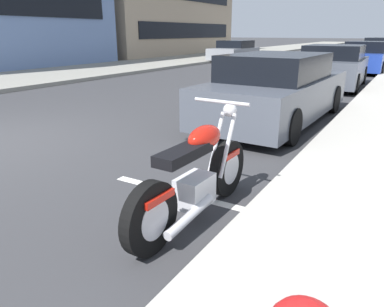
{
  "coord_description": "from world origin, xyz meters",
  "views": [
    {
      "loc": [
        -3.22,
        -5.95,
        1.77
      ],
      "look_at": [
        -0.33,
        -4.23,
        0.64
      ],
      "focal_mm": 33.9,
      "sensor_mm": 36.0,
      "label": 1
    }
  ],
  "objects_px": {
    "parked_car_near_corner": "(366,58)",
    "parked_car_at_intersection": "(277,90)",
    "car_opposite_curb": "(234,51)",
    "parked_car_far_down_curb": "(333,67)",
    "parked_car_behind_motorcycle": "(379,52)",
    "parked_motorcycle": "(196,178)"
  },
  "relations": [
    {
      "from": "parked_car_far_down_curb",
      "to": "car_opposite_curb",
      "type": "height_order",
      "value": "parked_car_far_down_curb"
    },
    {
      "from": "parked_car_near_corner",
      "to": "parked_car_at_intersection",
      "type": "bearing_deg",
      "value": 179.72
    },
    {
      "from": "parked_car_near_corner",
      "to": "parked_car_behind_motorcycle",
      "type": "bearing_deg",
      "value": 0.96
    },
    {
      "from": "parked_car_far_down_curb",
      "to": "parked_car_near_corner",
      "type": "relative_size",
      "value": 0.89
    },
    {
      "from": "parked_motorcycle",
      "to": "parked_car_at_intersection",
      "type": "distance_m",
      "value": 4.51
    },
    {
      "from": "parked_car_behind_motorcycle",
      "to": "car_opposite_curb",
      "type": "xyz_separation_m",
      "value": [
        -2.94,
        8.09,
        -0.07
      ]
    },
    {
      "from": "car_opposite_curb",
      "to": "parked_car_at_intersection",
      "type": "bearing_deg",
      "value": 28.08
    },
    {
      "from": "parked_motorcycle",
      "to": "parked_car_at_intersection",
      "type": "height_order",
      "value": "parked_car_at_intersection"
    },
    {
      "from": "parked_motorcycle",
      "to": "parked_car_far_down_curb",
      "type": "distance_m",
      "value": 10.35
    },
    {
      "from": "car_opposite_curb",
      "to": "parked_car_far_down_curb",
      "type": "bearing_deg",
      "value": 41.47
    },
    {
      "from": "parked_car_near_corner",
      "to": "parked_motorcycle",
      "type": "bearing_deg",
      "value": -177.43
    },
    {
      "from": "parked_car_behind_motorcycle",
      "to": "car_opposite_curb",
      "type": "distance_m",
      "value": 8.61
    },
    {
      "from": "parked_motorcycle",
      "to": "parked_car_behind_motorcycle",
      "type": "xyz_separation_m",
      "value": [
        22.12,
        0.27,
        0.27
      ]
    },
    {
      "from": "parked_car_far_down_curb",
      "to": "parked_car_near_corner",
      "type": "distance_m",
      "value": 5.98
    },
    {
      "from": "parked_car_far_down_curb",
      "to": "parked_car_behind_motorcycle",
      "type": "bearing_deg",
      "value": -4.0
    },
    {
      "from": "parked_car_far_down_curb",
      "to": "parked_car_behind_motorcycle",
      "type": "height_order",
      "value": "parked_car_behind_motorcycle"
    },
    {
      "from": "parked_car_at_intersection",
      "to": "car_opposite_curb",
      "type": "relative_size",
      "value": 1.15
    },
    {
      "from": "parked_car_near_corner",
      "to": "car_opposite_curb",
      "type": "bearing_deg",
      "value": 71.73
    },
    {
      "from": "parked_car_at_intersection",
      "to": "parked_car_behind_motorcycle",
      "type": "height_order",
      "value": "parked_car_behind_motorcycle"
    },
    {
      "from": "car_opposite_curb",
      "to": "parked_motorcycle",
      "type": "bearing_deg",
      "value": 24.08
    },
    {
      "from": "parked_motorcycle",
      "to": "parked_car_near_corner",
      "type": "relative_size",
      "value": 0.44
    },
    {
      "from": "parked_motorcycle",
      "to": "parked_car_behind_motorcycle",
      "type": "distance_m",
      "value": 22.12
    }
  ]
}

